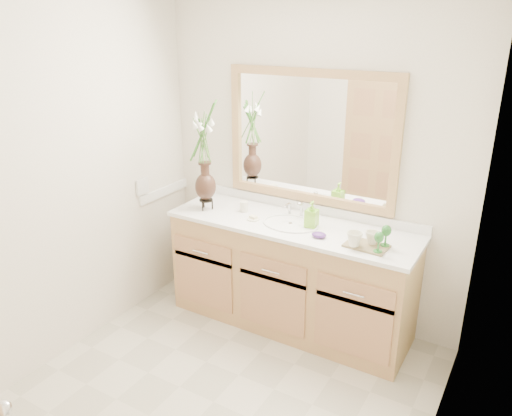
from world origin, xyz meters
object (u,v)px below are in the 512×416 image
Objects in this scene: soap_bottle at (312,215)px; tray at (366,246)px; flower_vase at (204,143)px; tumbler at (244,206)px.

soap_bottle is 0.62× the size of tray.
flower_vase is 9.54× the size of tumbler.
flower_vase is at bearing -177.32° from tray.
tray is at bearing -7.55° from tumbler.
tumbler is at bearing 175.96° from soap_bottle.
flower_vase reaches higher than soap_bottle.
flower_vase is at bearing -176.50° from soap_bottle.
tray is (0.45, -0.13, -0.08)m from soap_bottle.
tray is (1.29, -0.03, -0.52)m from flower_vase.
soap_bottle reaches higher than tray.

